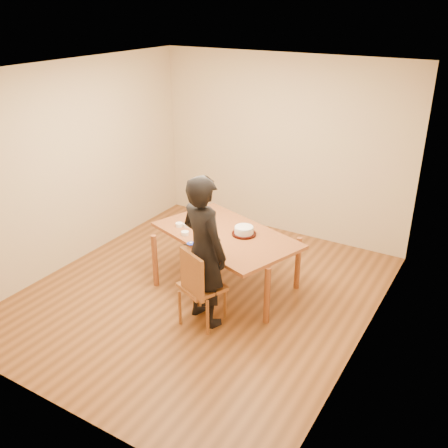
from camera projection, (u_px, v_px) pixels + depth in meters
The scene contains 16 objects.
room_shell at pixel (214, 184), 5.97m from camera, with size 4.00×4.50×2.70m.
dining_table at pixel (226, 235), 6.11m from camera, with size 1.75×1.04×0.04m, color brown.
dining_chair at pixel (202, 287), 5.55m from camera, with size 0.43×0.43×0.04m, color brown.
cake_plate at pixel (244, 234), 6.07m from camera, with size 0.30×0.30×0.02m, color red.
cake at pixel (244, 230), 6.05m from camera, with size 0.23×0.23×0.07m, color white.
frosting_dome at pixel (244, 226), 6.03m from camera, with size 0.23×0.23×0.03m, color white.
frosting_tub at pixel (203, 238), 5.89m from camera, with size 0.10×0.10×0.09m, color white.
frosting_lid at pixel (191, 244), 5.84m from camera, with size 0.10×0.10×0.01m, color #1B2EB4.
frosting_dollop at pixel (191, 243), 5.84m from camera, with size 0.04×0.04×0.02m, color white.
ramekin_green at pixel (185, 233), 6.06m from camera, with size 0.09×0.09×0.04m, color white.
ramekin_yellow at pixel (187, 225), 6.28m from camera, with size 0.09×0.09×0.04m, color white.
ramekin_multi at pixel (179, 225), 6.29m from camera, with size 0.09×0.09×0.04m, color white.
candy_box_pink at pixel (194, 216), 6.57m from camera, with size 0.12×0.06×0.02m, color #C22D95.
candy_box_green at pixel (193, 214), 6.57m from camera, with size 0.12×0.06×0.02m, color #41A01D.
spatula at pixel (190, 245), 5.81m from camera, with size 0.16×0.02×0.01m, color black.
person at pixel (204, 251), 5.41m from camera, with size 0.64×0.42×1.75m, color black.
Camera 1 is at (2.99, -4.43, 3.38)m, focal length 40.00 mm.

